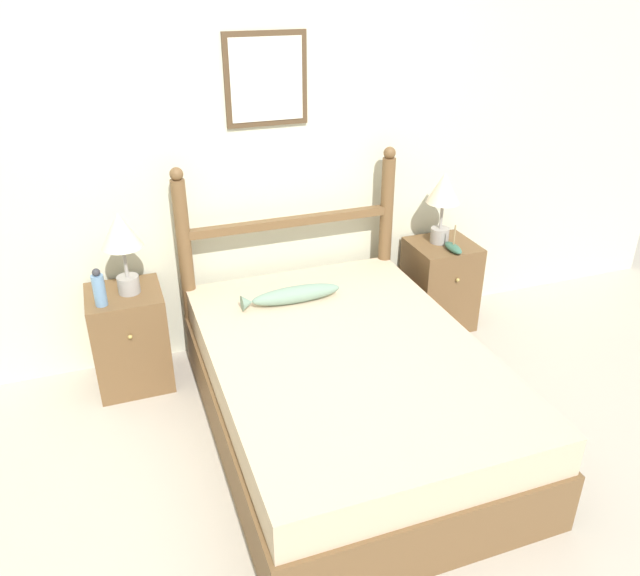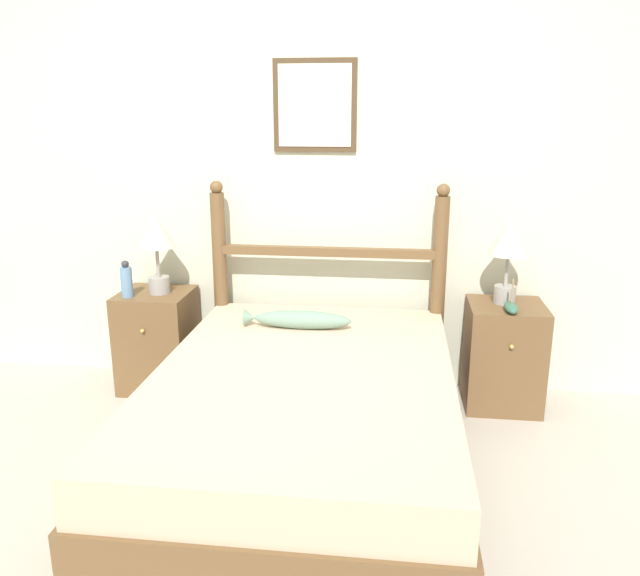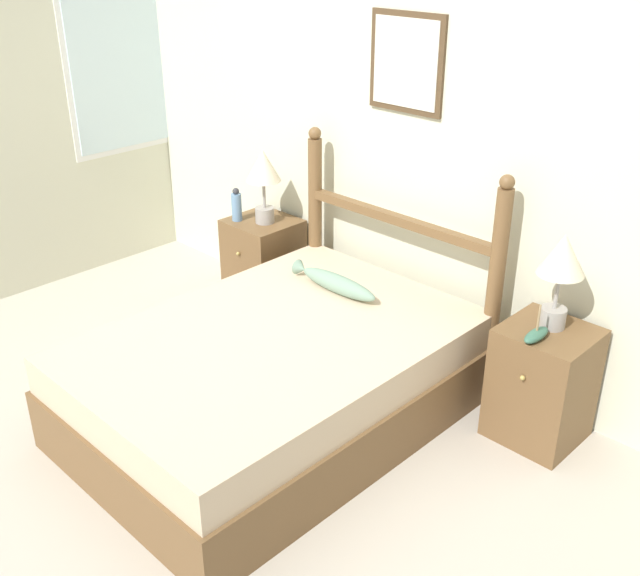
# 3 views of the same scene
# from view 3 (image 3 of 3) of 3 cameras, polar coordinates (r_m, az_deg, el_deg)

# --- Properties ---
(ground_plane) EXTENTS (16.00, 16.00, 0.00)m
(ground_plane) POSITION_cam_3_polar(r_m,az_deg,el_deg) (3.78, -13.25, -12.32)
(ground_plane) COLOR #B7AD9E
(wall_back) EXTENTS (6.40, 0.08, 2.55)m
(wall_back) POSITION_cam_3_polar(r_m,az_deg,el_deg) (4.25, 5.04, 12.01)
(wall_back) COLOR beige
(wall_back) RESTS_ON ground_plane
(bed) EXTENTS (1.36, 1.95, 0.51)m
(bed) POSITION_cam_3_polar(r_m,az_deg,el_deg) (3.78, -3.46, -6.89)
(bed) COLOR brown
(bed) RESTS_ON ground_plane
(headboard) EXTENTS (1.36, 0.08, 1.24)m
(headboard) POSITION_cam_3_polar(r_m,az_deg,el_deg) (4.19, 5.84, 2.83)
(headboard) COLOR brown
(headboard) RESTS_ON ground_plane
(nightstand_left) EXTENTS (0.41, 0.42, 0.60)m
(nightstand_left) POSITION_cam_3_polar(r_m,az_deg,el_deg) (4.91, -4.31, 1.92)
(nightstand_left) COLOR brown
(nightstand_left) RESTS_ON ground_plane
(nightstand_right) EXTENTS (0.41, 0.42, 0.60)m
(nightstand_right) POSITION_cam_3_polar(r_m,az_deg,el_deg) (3.81, 16.56, -7.00)
(nightstand_right) COLOR brown
(nightstand_right) RESTS_ON ground_plane
(table_lamp_left) EXTENTS (0.22, 0.22, 0.47)m
(table_lamp_left) POSITION_cam_3_polar(r_m,az_deg,el_deg) (4.66, -4.35, 8.80)
(table_lamp_left) COLOR gray
(table_lamp_left) RESTS_ON nightstand_left
(table_lamp_right) EXTENTS (0.22, 0.22, 0.47)m
(table_lamp_right) POSITION_cam_3_polar(r_m,az_deg,el_deg) (3.55, 17.91, 1.83)
(table_lamp_right) COLOR gray
(table_lamp_right) RESTS_ON nightstand_right
(bottle) EXTENTS (0.07, 0.07, 0.21)m
(bottle) POSITION_cam_3_polar(r_m,az_deg,el_deg) (4.78, -6.38, 6.25)
(bottle) COLOR #668CB2
(bottle) RESTS_ON nightstand_left
(model_boat) EXTENTS (0.07, 0.18, 0.18)m
(model_boat) POSITION_cam_3_polar(r_m,az_deg,el_deg) (3.55, 16.15, -3.43)
(model_boat) COLOR #386651
(model_boat) RESTS_ON nightstand_right
(fish_pillow) EXTENTS (0.58, 0.11, 0.10)m
(fish_pillow) POSITION_cam_3_polar(r_m,az_deg,el_deg) (4.04, 1.16, 0.41)
(fish_pillow) COLOR gray
(fish_pillow) RESTS_ON bed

